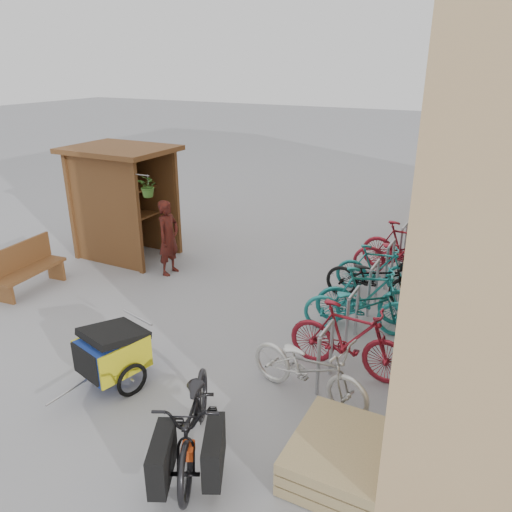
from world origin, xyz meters
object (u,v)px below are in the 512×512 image
at_px(bench, 27,267).
at_px(bike_1, 349,339).
at_px(bike_7, 405,248).
at_px(bike_0, 309,368).
at_px(pallet_stack, 341,457).
at_px(cargo_bike, 194,420).
at_px(bike_5, 377,269).
at_px(person_kiosk, 168,238).
at_px(shopping_carts, 450,220).
at_px(child_trailer, 113,351).
at_px(kiosk, 119,187).
at_px(bike_4, 374,279).
at_px(bike_6, 401,255).
at_px(bike_2, 359,306).
at_px(bike_3, 367,296).

xyz_separation_m(bench, bike_1, (6.17, 0.17, 0.05)).
bearing_deg(bike_7, bike_0, 179.75).
distance_m(pallet_stack, cargo_bike, 1.59).
distance_m(bike_0, bike_5, 3.57).
xyz_separation_m(person_kiosk, bike_0, (4.01, -2.49, -0.31)).
height_order(shopping_carts, child_trailer, shopping_carts).
height_order(kiosk, pallet_stack, kiosk).
distance_m(kiosk, bike_7, 6.09).
distance_m(bench, bike_0, 5.93).
xyz_separation_m(cargo_bike, bike_4, (0.71, 4.61, -0.03)).
bearing_deg(bike_6, pallet_stack, 170.05).
relative_size(pallet_stack, bike_2, 0.69).
distance_m(cargo_bike, bike_7, 6.29).
bearing_deg(bench, child_trailer, -29.08).
bearing_deg(kiosk, bench, -100.09).
relative_size(person_kiosk, bike_5, 1.02).
bearing_deg(bike_0, bike_6, 8.96).
bearing_deg(shopping_carts, pallet_stack, -90.00).
xyz_separation_m(cargo_bike, bike_3, (0.82, 3.79, 0.01)).
bearing_deg(bike_0, cargo_bike, 166.67).
distance_m(pallet_stack, child_trailer, 3.24).
xyz_separation_m(shopping_carts, bike_1, (-0.51, -6.09, -0.08)).
height_order(shopping_carts, bike_3, shopping_carts).
relative_size(bike_1, bike_4, 1.00).
distance_m(bike_0, bike_7, 4.70).
xyz_separation_m(bike_1, bike_6, (-0.07, 3.62, -0.04)).
xyz_separation_m(shopping_carts, bike_3, (-0.67, -4.60, -0.10)).
relative_size(bike_4, bike_7, 0.98).
relative_size(cargo_bike, bike_5, 1.31).
xyz_separation_m(person_kiosk, bike_3, (4.11, -0.22, -0.27)).
xyz_separation_m(cargo_bike, bike_7, (0.92, 6.22, 0.04)).
relative_size(child_trailer, person_kiosk, 0.97).
distance_m(bike_0, bike_2, 1.94).
bearing_deg(bike_7, person_kiosk, 119.98).
bearing_deg(bike_2, bike_1, 173.59).
height_order(bike_1, bike_2, bike_1).
xyz_separation_m(pallet_stack, shopping_carts, (-0.00, 7.89, 0.39)).
relative_size(person_kiosk, bike_1, 0.88).
bearing_deg(bike_3, bike_6, -22.61).
relative_size(pallet_stack, bike_0, 0.69).
distance_m(bike_2, bike_4, 1.15).
xyz_separation_m(person_kiosk, bike_5, (3.94, 1.08, -0.31)).
distance_m(bike_1, bike_5, 2.81).
relative_size(bench, bike_5, 0.99).
bearing_deg(child_trailer, bike_1, 45.94).
distance_m(shopping_carts, bike_1, 6.11).
bearing_deg(bike_0, shopping_carts, 5.18).
height_order(cargo_bike, bike_4, cargo_bike).
bearing_deg(shopping_carts, cargo_bike, -100.04).
bearing_deg(bike_1, bike_5, 9.14).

